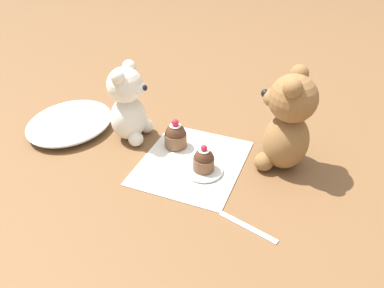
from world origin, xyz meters
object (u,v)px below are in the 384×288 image
Objects in this scene: teddy_bear_cream at (128,105)px; teddy_bear_tan at (287,123)px; cupcake_near_tan_bear at (204,160)px; teaspoon at (248,227)px; cupcake_near_cream_bear at (176,136)px; saucer_plate at (203,170)px.

teddy_bear_tan is at bearing -90.10° from teddy_bear_cream.
cupcake_near_tan_bear is 0.53× the size of teaspoon.
teddy_bear_cream is 0.14m from cupcake_near_cream_bear.
cupcake_near_tan_bear is at bearing -45.00° from saucer_plate.
cupcake_near_tan_bear reaches higher than teaspoon.
teddy_bear_cream reaches higher than saucer_plate.
teddy_bear_cream is 0.85× the size of teddy_bear_tan.
cupcake_near_tan_bear is (0.00, -0.00, 0.03)m from saucer_plate.
teddy_bear_cream is 0.43m from teaspoon.
teddy_bear_cream is 0.26m from saucer_plate.
teddy_bear_tan is 3.14× the size of cupcake_near_cream_bear.
cupcake_near_cream_bear is (0.00, -0.13, -0.06)m from teddy_bear_cream.
teaspoon is (-0.13, -0.14, -0.01)m from saucer_plate.
cupcake_near_cream_bear reaches higher than saucer_plate.
teddy_bear_tan is 0.28m from cupcake_near_cream_bear.
teddy_bear_cream is 3.01× the size of cupcake_near_tan_bear.
teddy_bear_cream is at bearing 90.13° from cupcake_near_cream_bear.
teaspoon is at bearing -129.35° from cupcake_near_cream_bear.
teddy_bear_cream is at bearing -84.00° from teddy_bear_tan.
teddy_bear_tan reaches higher than teddy_bear_cream.
cupcake_near_cream_bear is 0.84× the size of saucer_plate.
teaspoon is (-0.13, -0.14, -0.03)m from cupcake_near_tan_bear.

